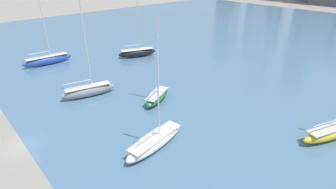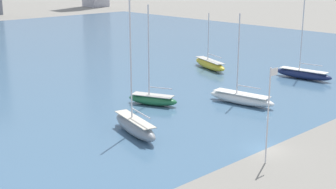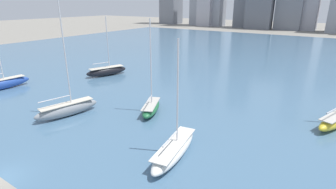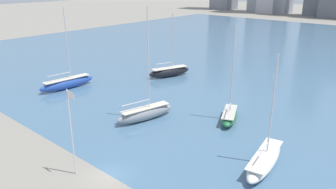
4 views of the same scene
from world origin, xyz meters
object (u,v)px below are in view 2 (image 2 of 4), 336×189
flag_pole (269,112)px  sailboat_gray (135,126)px  sailboat_yellow (210,64)px  sailboat_navy (303,74)px  sailboat_white (241,98)px  sailboat_green (153,99)px

flag_pole → sailboat_gray: sailboat_gray is taller
sailboat_yellow → sailboat_gray: size_ratio=0.65×
sailboat_navy → sailboat_white: 20.28m
sailboat_navy → sailboat_gray: size_ratio=0.90×
sailboat_navy → sailboat_white: sailboat_navy is taller
flag_pole → sailboat_green: 23.78m
sailboat_gray → sailboat_white: bearing=11.9°
sailboat_green → sailboat_white: sailboat_green is taller
sailboat_green → sailboat_navy: 30.11m
sailboat_green → sailboat_gray: size_ratio=0.85×
sailboat_navy → sailboat_yellow: size_ratio=1.37×
sailboat_green → sailboat_navy: size_ratio=0.95×
flag_pole → sailboat_yellow: (29.09, 33.54, -4.33)m
sailboat_green → sailboat_navy: bearing=-35.6°
flag_pole → sailboat_green: bearing=77.1°
sailboat_navy → sailboat_yellow: sailboat_navy is taller
sailboat_navy → sailboat_yellow: bearing=102.1°
sailboat_green → sailboat_yellow: 26.20m
sailboat_gray → sailboat_white: (18.97, -0.43, -0.24)m
sailboat_yellow → sailboat_white: 23.86m
sailboat_green → sailboat_navy: sailboat_navy is taller
sailboat_yellow → sailboat_gray: bearing=-131.8°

